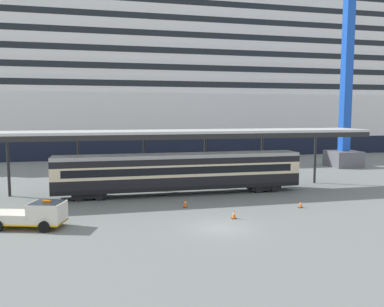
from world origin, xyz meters
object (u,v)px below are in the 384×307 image
(traffic_cone_far, at_px, (234,214))
(traffic_cone_near, at_px, (301,204))
(cruise_ship, at_px, (163,82))
(traffic_cone_mid, at_px, (185,203))
(service_truck, at_px, (35,214))
(train_carriage, at_px, (180,172))
(dockside_crane, at_px, (353,27))

(traffic_cone_far, bearing_deg, traffic_cone_near, 16.93)
(cruise_ship, xyz_separation_m, traffic_cone_mid, (-5.67, -49.03, -14.13))
(service_truck, relative_size, traffic_cone_mid, 7.39)
(traffic_cone_far, bearing_deg, service_truck, 176.71)
(traffic_cone_near, bearing_deg, traffic_cone_mid, 166.13)
(service_truck, xyz_separation_m, traffic_cone_near, (21.46, 1.22, -0.68))
(traffic_cone_near, distance_m, traffic_cone_mid, 10.01)
(cruise_ship, height_order, traffic_cone_far, cruise_ship)
(train_carriage, relative_size, service_truck, 4.44)
(traffic_cone_mid, relative_size, dockside_crane, 0.01)
(train_carriage, bearing_deg, traffic_cone_near, -40.77)
(traffic_cone_near, distance_m, dockside_crane, 36.31)
(service_truck, bearing_deg, traffic_cone_mid, 17.15)
(traffic_cone_near, height_order, traffic_cone_far, traffic_cone_far)
(traffic_cone_near, relative_size, dockside_crane, 0.01)
(service_truck, height_order, traffic_cone_far, service_truck)
(train_carriage, height_order, traffic_cone_far, train_carriage)
(service_truck, height_order, traffic_cone_mid, service_truck)
(train_carriage, bearing_deg, cruise_ship, 83.42)
(traffic_cone_mid, height_order, dockside_crane, dockside_crane)
(cruise_ship, xyz_separation_m, dockside_crane, (23.96, -29.05, 6.31))
(traffic_cone_near, bearing_deg, train_carriage, 139.23)
(dockside_crane, bearing_deg, traffic_cone_mid, -146.01)
(traffic_cone_near, bearing_deg, traffic_cone_far, -163.07)
(train_carriage, distance_m, service_truck, 15.40)
(train_carriage, height_order, traffic_cone_mid, train_carriage)
(cruise_ship, height_order, service_truck, cruise_ship)
(train_carriage, height_order, traffic_cone_near, train_carriage)
(service_truck, distance_m, traffic_cone_mid, 12.30)
(cruise_ship, distance_m, service_truck, 57.08)
(cruise_ship, relative_size, traffic_cone_far, 238.04)
(traffic_cone_near, height_order, traffic_cone_mid, traffic_cone_mid)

